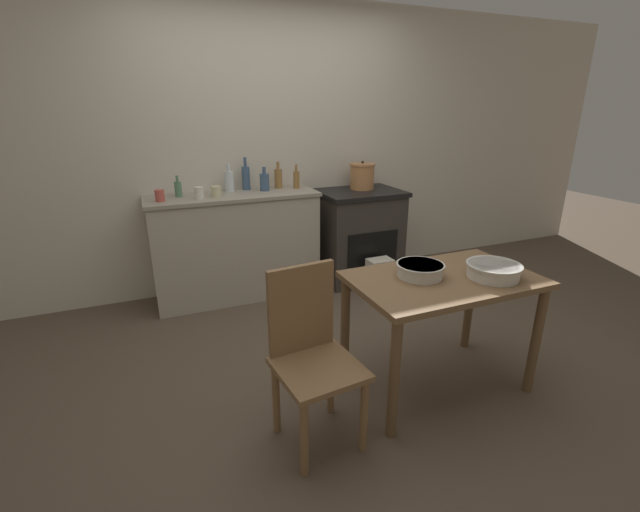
# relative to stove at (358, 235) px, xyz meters

# --- Properties ---
(ground_plane) EXTENTS (14.00, 14.00, 0.00)m
(ground_plane) POSITION_rel_stove_xyz_m (-0.77, -1.26, -0.45)
(ground_plane) COLOR brown
(wall_back) EXTENTS (8.00, 0.07, 2.55)m
(wall_back) POSITION_rel_stove_xyz_m (-0.77, 0.32, 0.83)
(wall_back) COLOR beige
(wall_back) RESTS_ON ground_plane
(counter_cabinet) EXTENTS (1.46, 0.51, 0.94)m
(counter_cabinet) POSITION_rel_stove_xyz_m (-1.21, 0.05, 0.02)
(counter_cabinet) COLOR #B2A893
(counter_cabinet) RESTS_ON ground_plane
(stove) EXTENTS (0.78, 0.61, 0.89)m
(stove) POSITION_rel_stove_xyz_m (0.00, 0.00, 0.00)
(stove) COLOR #38332D
(stove) RESTS_ON ground_plane
(work_table) EXTENTS (1.07, 0.66, 0.72)m
(work_table) POSITION_rel_stove_xyz_m (-0.38, -1.76, 0.17)
(work_table) COLOR brown
(work_table) RESTS_ON ground_plane
(chair) EXTENTS (0.44, 0.44, 0.92)m
(chair) POSITION_rel_stove_xyz_m (-1.24, -1.85, 0.04)
(chair) COLOR olive
(chair) RESTS_ON ground_plane
(flour_sack) EXTENTS (0.22, 0.16, 0.34)m
(flour_sack) POSITION_rel_stove_xyz_m (-0.00, -0.44, -0.28)
(flour_sack) COLOR beige
(flour_sack) RESTS_ON ground_plane
(stock_pot) EXTENTS (0.24, 0.24, 0.27)m
(stock_pot) POSITION_rel_stove_xyz_m (0.06, 0.07, 0.57)
(stock_pot) COLOR #B77A47
(stock_pot) RESTS_ON stove
(mixing_bowl_large) EXTENTS (0.28, 0.28, 0.08)m
(mixing_bowl_large) POSITION_rel_stove_xyz_m (-0.51, -1.70, 0.32)
(mixing_bowl_large) COLOR silver
(mixing_bowl_large) RESTS_ON work_table
(mixing_bowl_small) EXTENTS (0.31, 0.31, 0.08)m
(mixing_bowl_small) POSITION_rel_stove_xyz_m (-0.13, -1.88, 0.32)
(mixing_bowl_small) COLOR silver
(mixing_bowl_small) RESTS_ON work_table
(bottle_far_left) EXTENTS (0.06, 0.06, 0.21)m
(bottle_far_left) POSITION_rel_stove_xyz_m (-0.61, 0.09, 0.58)
(bottle_far_left) COLOR olive
(bottle_far_left) RESTS_ON counter_cabinet
(bottle_left) EXTENTS (0.06, 0.06, 0.17)m
(bottle_left) POSITION_rel_stove_xyz_m (-1.64, 0.10, 0.56)
(bottle_left) COLOR #517F5B
(bottle_left) RESTS_ON counter_cabinet
(bottle_mid_left) EXTENTS (0.08, 0.08, 0.25)m
(bottle_mid_left) POSITION_rel_stove_xyz_m (-1.21, 0.16, 0.59)
(bottle_mid_left) COLOR silver
(bottle_mid_left) RESTS_ON counter_cabinet
(bottle_center_left) EXTENTS (0.08, 0.08, 0.21)m
(bottle_center_left) POSITION_rel_stove_xyz_m (-0.91, 0.09, 0.57)
(bottle_center_left) COLOR #3D5675
(bottle_center_left) RESTS_ON counter_cabinet
(bottle_center) EXTENTS (0.07, 0.07, 0.24)m
(bottle_center) POSITION_rel_stove_xyz_m (-0.76, 0.16, 0.59)
(bottle_center) COLOR olive
(bottle_center) RESTS_ON counter_cabinet
(bottle_center_right) EXTENTS (0.07, 0.07, 0.29)m
(bottle_center_right) POSITION_rel_stove_xyz_m (-1.05, 0.20, 0.60)
(bottle_center_right) COLOR #3D5675
(bottle_center_right) RESTS_ON counter_cabinet
(cup_mid_right) EXTENTS (0.08, 0.08, 0.09)m
(cup_mid_right) POSITION_rel_stove_xyz_m (-1.35, -0.02, 0.54)
(cup_mid_right) COLOR beige
(cup_mid_right) RESTS_ON counter_cabinet
(cup_right) EXTENTS (0.07, 0.07, 0.10)m
(cup_right) POSITION_rel_stove_xyz_m (-1.50, -0.05, 0.54)
(cup_right) COLOR silver
(cup_right) RESTS_ON counter_cabinet
(cup_far_right) EXTENTS (0.07, 0.07, 0.09)m
(cup_far_right) POSITION_rel_stove_xyz_m (-1.80, -0.03, 0.54)
(cup_far_right) COLOR #B74C42
(cup_far_right) RESTS_ON counter_cabinet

